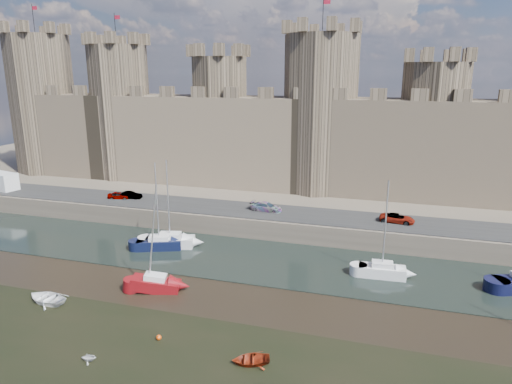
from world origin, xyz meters
The scene contains 17 objects.
water_channel centered at (0.00, 24.00, 0.04)m, with size 160.00×12.00×0.08m, color black.
quay centered at (0.00, 60.00, 1.25)m, with size 160.00×60.00×2.50m, color #4C443A.
road centered at (0.00, 34.00, 2.55)m, with size 160.00×7.00×0.10m, color black.
castle centered at (-0.64, 48.00, 11.67)m, with size 108.50×11.00×29.00m.
car_0 centered at (-24.34, 33.92, 3.04)m, with size 1.26×3.14×1.07m, color gray.
car_1 centered at (-22.79, 34.38, 3.05)m, with size 1.16×3.33×1.10m, color gray.
car_2 centered at (-2.45, 34.25, 3.10)m, with size 1.68×4.14×1.20m, color gray.
car_3 centered at (14.00, 34.18, 3.07)m, with size 1.89×4.11×1.14m, color gray.
van centered at (-45.13, 33.50, 3.84)m, with size 6.16×2.46×2.69m, color silver.
sailboat_0 centered at (-11.75, 24.92, 0.81)m, with size 5.96×3.44×10.49m.
sailboat_1 centered at (-12.60, 23.82, 0.81)m, with size 5.52×3.71×10.31m.
sailboat_2 centered at (12.69, 23.51, 0.81)m, with size 4.74×2.06×10.03m.
sailboat_4 centered at (-7.86, 14.30, 0.77)m, with size 4.82×2.91×10.56m.
dinghy_3 centered at (-7.10, 3.01, 0.31)m, with size 1.01×0.62×1.17m, color silver.
dinghy_4 centered at (4.14, 6.10, 0.28)m, with size 1.96×0.57×2.74m, color maroon.
dinghy_6 centered at (-16.27, 9.47, 0.40)m, with size 2.77×0.80×3.88m, color white.
buoy_1 centered at (-3.61, 6.93, 0.21)m, with size 0.42×0.42×0.42m, color #D94409.
Camera 1 is at (12.63, -21.00, 20.22)m, focal length 32.00 mm.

